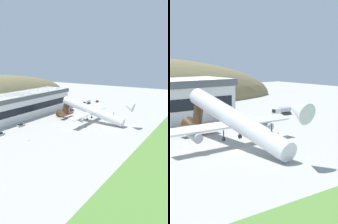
{
  "view_description": "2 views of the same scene",
  "coord_description": "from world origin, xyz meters",
  "views": [
    {
      "loc": [
        -100.12,
        -54.1,
        34.39
      ],
      "look_at": [
        0.83,
        7.86,
        5.5
      ],
      "focal_mm": 35.0,
      "sensor_mm": 36.0,
      "label": 1
    },
    {
      "loc": [
        -50.99,
        -68.51,
        22.4
      ],
      "look_at": [
        5.45,
        0.87,
        8.59
      ],
      "focal_mm": 60.0,
      "sensor_mm": 36.0,
      "label": 2
    }
  ],
  "objects": [
    {
      "name": "service_car_1",
      "position": [
        -39.02,
        28.73,
        0.6
      ],
      "size": [
        3.78,
        2.0,
        1.45
      ],
      "color": "#999EA3",
      "rests_on": "ground_plane"
    },
    {
      "name": "traffic_cone_1",
      "position": [
        20.35,
        8.25,
        0.28
      ],
      "size": [
        0.52,
        0.52,
        0.58
      ],
      "color": "orange",
      "rests_on": "ground_plane"
    },
    {
      "name": "ground_plane",
      "position": [
        0.0,
        0.0,
        0.0
      ],
      "size": [
        325.35,
        325.35,
        0.0
      ],
      "primitive_type": "plane",
      "color": "#ADAAA3"
    },
    {
      "name": "service_car_0",
      "position": [
        17.08,
        27.86,
        0.7
      ],
      "size": [
        4.3,
        2.22,
        1.68
      ],
      "color": "#333338",
      "rests_on": "ground_plane"
    },
    {
      "name": "traffic_cone_0",
      "position": [
        -37.05,
        12.5,
        0.28
      ],
      "size": [
        0.52,
        0.52,
        0.58
      ],
      "color": "orange",
      "rests_on": "ground_plane"
    },
    {
      "name": "cargo_airplane",
      "position": [
        1.63,
        4.02,
        6.42
      ],
      "size": [
        35.69,
        48.05,
        15.35
      ],
      "color": "silver"
    },
    {
      "name": "terminal_building",
      "position": [
        -14.19,
        46.85,
        7.9
      ],
      "size": [
        83.2,
        19.77,
        13.99
      ],
      "color": "white",
      "rests_on": "ground_plane"
    },
    {
      "name": "service_car_2",
      "position": [
        54.42,
        28.2,
        0.61
      ],
      "size": [
        3.74,
        2.03,
        1.47
      ],
      "color": "#B21E1E",
      "rests_on": "ground_plane"
    },
    {
      "name": "fuel_truck",
      "position": [
        43.75,
        31.53,
        1.49
      ],
      "size": [
        7.95,
        2.45,
        3.07
      ],
      "color": "silver",
      "rests_on": "ground_plane"
    },
    {
      "name": "service_car_3",
      "position": [
        -24.37,
        31.33,
        0.6
      ],
      "size": [
        4.31,
        1.9,
        1.45
      ],
      "color": "#999EA3",
      "rests_on": "ground_plane"
    }
  ]
}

